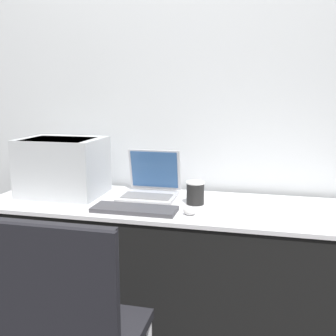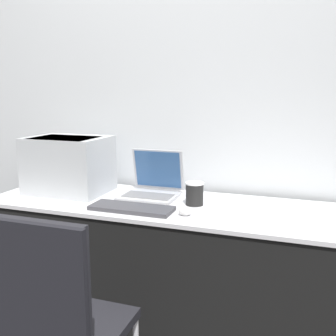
# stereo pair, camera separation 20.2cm
# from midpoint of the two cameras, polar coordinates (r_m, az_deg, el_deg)

# --- Properties ---
(wall_back) EXTENTS (8.00, 0.05, 2.60)m
(wall_back) POSITION_cam_midpoint_polar(r_m,az_deg,el_deg) (2.30, 6.62, 9.96)
(wall_back) COLOR silver
(wall_back) RESTS_ON ground_plane
(table) EXTENTS (2.00, 0.60, 0.77)m
(table) POSITION_cam_midpoint_polar(r_m,az_deg,el_deg) (2.16, 3.83, -15.16)
(table) COLOR black
(table) RESTS_ON ground_plane
(printer) EXTENTS (0.43, 0.33, 0.32)m
(printer) POSITION_cam_midpoint_polar(r_m,az_deg,el_deg) (2.27, -11.79, 0.76)
(printer) COLOR #B2B7BC
(printer) RESTS_ON table
(laptop_left) EXTENTS (0.30, 0.29, 0.25)m
(laptop_left) POSITION_cam_midpoint_polar(r_m,az_deg,el_deg) (2.15, 0.38, -2.71)
(laptop_left) COLOR #B7B7BC
(laptop_left) RESTS_ON table
(external_keyboard) EXTENTS (0.41, 0.15, 0.02)m
(external_keyboard) POSITION_cam_midpoint_polar(r_m,az_deg,el_deg) (1.92, -2.30, -5.88)
(external_keyboard) COLOR #3D3D42
(external_keyboard) RESTS_ON table
(coffee_cup) EXTENTS (0.09, 0.09, 0.12)m
(coffee_cup) POSITION_cam_midpoint_polar(r_m,az_deg,el_deg) (2.00, 6.77, -3.74)
(coffee_cup) COLOR black
(coffee_cup) RESTS_ON table
(mouse) EXTENTS (0.06, 0.04, 0.04)m
(mouse) POSITION_cam_midpoint_polar(r_m,az_deg,el_deg) (1.84, 5.62, -6.35)
(mouse) COLOR silver
(mouse) RESTS_ON table
(chair) EXTENTS (0.42, 0.43, 0.96)m
(chair) POSITION_cam_midpoint_polar(r_m,az_deg,el_deg) (1.46, -12.87, -20.14)
(chair) COLOR black
(chair) RESTS_ON ground_plane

